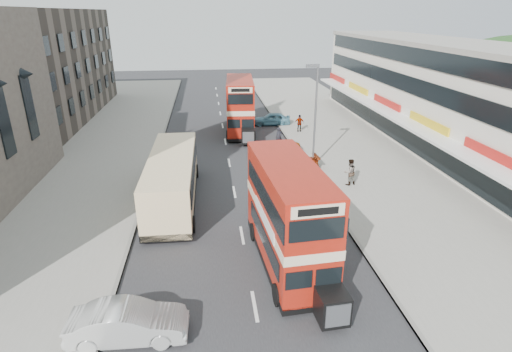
{
  "coord_description": "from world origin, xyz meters",
  "views": [
    {
      "loc": [
        -1.65,
        -11.98,
        11.64
      ],
      "look_at": [
        0.59,
        6.33,
        4.23
      ],
      "focal_mm": 28.67,
      "sensor_mm": 36.0,
      "label": 1
    }
  ],
  "objects_px": {
    "car_left_front": "(128,323)",
    "pedestrian_far": "(299,123)",
    "pedestrian_near": "(350,172)",
    "cyclist": "(279,143)",
    "street_lamp": "(315,109)",
    "car_right_c": "(272,119)",
    "car_right_b": "(278,147)",
    "bus_main": "(289,216)",
    "bus_second": "(240,106)",
    "coach": "(172,177)",
    "car_right_a": "(292,164)"
  },
  "relations": [
    {
      "from": "street_lamp",
      "to": "bus_second",
      "type": "relative_size",
      "value": 0.84
    },
    {
      "from": "pedestrian_near",
      "to": "bus_second",
      "type": "bearing_deg",
      "value": -82.09
    },
    {
      "from": "car_right_b",
      "to": "car_right_c",
      "type": "height_order",
      "value": "car_right_c"
    },
    {
      "from": "car_left_front",
      "to": "car_right_c",
      "type": "distance_m",
      "value": 32.62
    },
    {
      "from": "pedestrian_near",
      "to": "car_right_c",
      "type": "bearing_deg",
      "value": -96.19
    },
    {
      "from": "bus_main",
      "to": "street_lamp",
      "type": "bearing_deg",
      "value": -113.29
    },
    {
      "from": "car_right_c",
      "to": "pedestrian_far",
      "type": "relative_size",
      "value": 2.35
    },
    {
      "from": "bus_main",
      "to": "car_left_front",
      "type": "distance_m",
      "value": 8.35
    },
    {
      "from": "car_left_front",
      "to": "car_right_a",
      "type": "height_order",
      "value": "car_left_front"
    },
    {
      "from": "bus_second",
      "to": "car_right_b",
      "type": "relative_size",
      "value": 2.48
    },
    {
      "from": "car_right_c",
      "to": "pedestrian_far",
      "type": "distance_m",
      "value": 4.13
    },
    {
      "from": "bus_main",
      "to": "coach",
      "type": "relative_size",
      "value": 0.83
    },
    {
      "from": "street_lamp",
      "to": "cyclist",
      "type": "relative_size",
      "value": 3.88
    },
    {
      "from": "bus_second",
      "to": "cyclist",
      "type": "bearing_deg",
      "value": 118.54
    },
    {
      "from": "bus_second",
      "to": "pedestrian_near",
      "type": "distance_m",
      "value": 16.63
    },
    {
      "from": "car_right_b",
      "to": "pedestrian_far",
      "type": "relative_size",
      "value": 2.26
    },
    {
      "from": "bus_main",
      "to": "coach",
      "type": "height_order",
      "value": "bus_main"
    },
    {
      "from": "car_left_front",
      "to": "pedestrian_far",
      "type": "distance_m",
      "value": 30.34
    },
    {
      "from": "street_lamp",
      "to": "car_left_front",
      "type": "height_order",
      "value": "street_lamp"
    },
    {
      "from": "car_right_b",
      "to": "bus_second",
      "type": "bearing_deg",
      "value": -151.01
    },
    {
      "from": "bus_main",
      "to": "coach",
      "type": "bearing_deg",
      "value": -56.86
    },
    {
      "from": "pedestrian_near",
      "to": "pedestrian_far",
      "type": "xyz_separation_m",
      "value": [
        -0.46,
        14.3,
        -0.11
      ]
    },
    {
      "from": "street_lamp",
      "to": "car_left_front",
      "type": "relative_size",
      "value": 1.82
    },
    {
      "from": "car_left_front",
      "to": "pedestrian_far",
      "type": "relative_size",
      "value": 2.58
    },
    {
      "from": "street_lamp",
      "to": "car_right_b",
      "type": "height_order",
      "value": "street_lamp"
    },
    {
      "from": "car_right_b",
      "to": "pedestrian_near",
      "type": "bearing_deg",
      "value": 32.75
    },
    {
      "from": "bus_second",
      "to": "car_right_a",
      "type": "relative_size",
      "value": 2.34
    },
    {
      "from": "coach",
      "to": "cyclist",
      "type": "relative_size",
      "value": 5.3
    },
    {
      "from": "bus_main",
      "to": "pedestrian_near",
      "type": "height_order",
      "value": "bus_main"
    },
    {
      "from": "cyclist",
      "to": "car_right_a",
      "type": "bearing_deg",
      "value": -96.12
    },
    {
      "from": "coach",
      "to": "car_left_front",
      "type": "bearing_deg",
      "value": -93.65
    },
    {
      "from": "pedestrian_near",
      "to": "cyclist",
      "type": "distance_m",
      "value": 9.52
    },
    {
      "from": "car_right_a",
      "to": "pedestrian_far",
      "type": "height_order",
      "value": "pedestrian_far"
    },
    {
      "from": "bus_main",
      "to": "car_right_a",
      "type": "distance_m",
      "value": 13.07
    },
    {
      "from": "street_lamp",
      "to": "bus_main",
      "type": "relative_size",
      "value": 0.88
    },
    {
      "from": "bus_second",
      "to": "car_right_a",
      "type": "bearing_deg",
      "value": 108.67
    },
    {
      "from": "bus_main",
      "to": "pedestrian_far",
      "type": "height_order",
      "value": "bus_main"
    },
    {
      "from": "street_lamp",
      "to": "car_right_c",
      "type": "height_order",
      "value": "street_lamp"
    },
    {
      "from": "street_lamp",
      "to": "car_right_c",
      "type": "relative_size",
      "value": 2.0
    },
    {
      "from": "coach",
      "to": "car_left_front",
      "type": "height_order",
      "value": "coach"
    },
    {
      "from": "street_lamp",
      "to": "car_right_b",
      "type": "relative_size",
      "value": 2.08
    },
    {
      "from": "car_right_c",
      "to": "cyclist",
      "type": "bearing_deg",
      "value": 2.16
    },
    {
      "from": "bus_second",
      "to": "street_lamp",
      "type": "bearing_deg",
      "value": 116.95
    },
    {
      "from": "bus_second",
      "to": "car_right_c",
      "type": "bearing_deg",
      "value": -142.33
    },
    {
      "from": "car_right_b",
      "to": "car_right_c",
      "type": "relative_size",
      "value": 0.96
    },
    {
      "from": "pedestrian_far",
      "to": "bus_main",
      "type": "bearing_deg",
      "value": -97.32
    },
    {
      "from": "coach",
      "to": "cyclist",
      "type": "distance_m",
      "value": 13.24
    },
    {
      "from": "street_lamp",
      "to": "pedestrian_far",
      "type": "bearing_deg",
      "value": 83.07
    },
    {
      "from": "car_right_c",
      "to": "street_lamp",
      "type": "bearing_deg",
      "value": 11.54
    },
    {
      "from": "car_left_front",
      "to": "pedestrian_near",
      "type": "bearing_deg",
      "value": -43.31
    }
  ]
}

